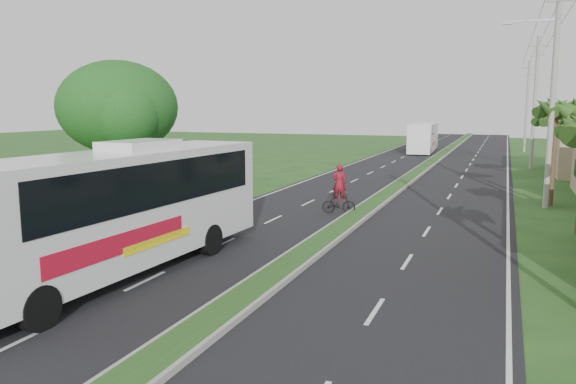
% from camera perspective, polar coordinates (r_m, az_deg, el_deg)
% --- Properties ---
extents(ground, '(180.00, 180.00, 0.00)m').
position_cam_1_polar(ground, '(15.92, -3.79, -10.46)').
color(ground, '#1F4519').
rests_on(ground, ground).
extents(road_asphalt, '(14.00, 160.00, 0.02)m').
position_cam_1_polar(road_asphalt, '(34.62, 10.30, -0.14)').
color(road_asphalt, black).
rests_on(road_asphalt, ground).
extents(median_strip, '(1.20, 160.00, 0.18)m').
position_cam_1_polar(median_strip, '(34.60, 10.30, 0.01)').
color(median_strip, gray).
rests_on(median_strip, ground).
extents(lane_edge_left, '(0.12, 160.00, 0.01)m').
position_cam_1_polar(lane_edge_left, '(36.45, -0.10, 0.42)').
color(lane_edge_left, silver).
rests_on(lane_edge_left, ground).
extents(lane_edge_right, '(0.12, 160.00, 0.01)m').
position_cam_1_polar(lane_edge_right, '(34.03, 21.44, -0.77)').
color(lane_edge_right, silver).
rests_on(lane_edge_right, ground).
extents(palm_verge_c, '(2.40, 2.40, 5.85)m').
position_cam_1_polar(palm_verge_c, '(32.71, 25.64, 7.65)').
color(palm_verge_c, '#473321').
rests_on(palm_verge_c, ground).
extents(palm_verge_d, '(2.40, 2.40, 5.25)m').
position_cam_1_polar(palm_verge_d, '(41.73, 25.36, 6.91)').
color(palm_verge_d, '#473321').
rests_on(palm_verge_d, ground).
extents(shade_tree, '(6.30, 6.00, 7.54)m').
position_cam_1_polar(shade_tree, '(30.02, -17.04, 7.92)').
color(shade_tree, '#473321').
rests_on(shade_tree, ground).
extents(utility_pole_b, '(3.20, 0.28, 12.00)m').
position_cam_1_polar(utility_pole_b, '(31.71, 25.31, 9.72)').
color(utility_pole_b, gray).
rests_on(utility_pole_b, ground).
extents(utility_pole_c, '(1.60, 0.28, 11.00)m').
position_cam_1_polar(utility_pole_c, '(51.67, 23.78, 8.42)').
color(utility_pole_c, gray).
rests_on(utility_pole_c, ground).
extents(utility_pole_d, '(1.60, 0.28, 10.50)m').
position_cam_1_polar(utility_pole_d, '(71.66, 23.10, 8.11)').
color(utility_pole_d, gray).
rests_on(utility_pole_d, ground).
extents(coach_bus_main, '(3.36, 12.96, 4.15)m').
position_cam_1_polar(coach_bus_main, '(17.82, -17.07, -1.18)').
color(coach_bus_main, silver).
rests_on(coach_bus_main, ground).
extents(coach_bus_far, '(3.00, 11.57, 3.34)m').
position_cam_1_polar(coach_bus_far, '(67.59, 13.61, 5.58)').
color(coach_bus_far, white).
rests_on(coach_bus_far, ground).
extents(motorcyclist, '(1.69, 0.80, 2.44)m').
position_cam_1_polar(motorcyclist, '(27.66, 5.21, -0.27)').
color(motorcyclist, black).
rests_on(motorcyclist, ground).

